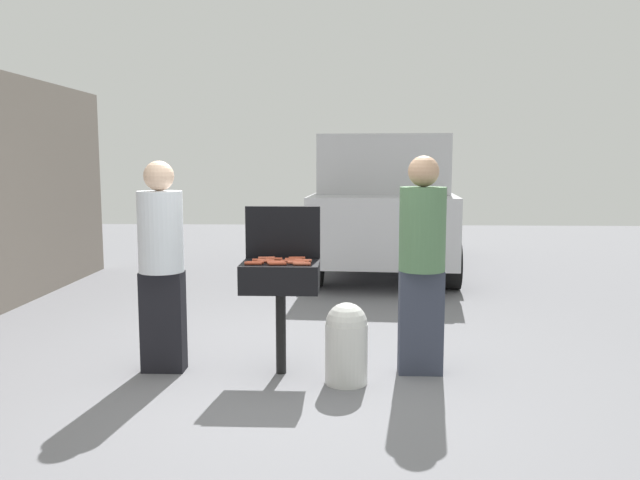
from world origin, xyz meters
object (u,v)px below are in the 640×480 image
object	(u,v)px
person_right	(422,257)
hot_dog_3	(267,258)
hot_dog_8	(303,261)
bbq_grill	(280,280)
hot_dog_6	(297,258)
hot_dog_14	(302,264)
hot_dog_7	(293,260)
hot_dog_0	(255,263)
hot_dog_5	(278,264)
hot_dog_2	(296,263)
hot_dog_11	(276,263)
hot_dog_10	(274,259)
person_left	(161,259)
hot_dog_12	(301,262)
hot_dog_13	(266,261)
hot_dog_15	(253,263)
parked_minivan	(384,203)
hot_dog_9	(261,260)
hot_dog_1	(290,261)
hot_dog_4	(275,262)
propane_tank	(346,342)

from	to	relation	value
person_right	hot_dog_3	bearing A→B (deg)	-5.51
hot_dog_8	bbq_grill	bearing A→B (deg)	-176.31
hot_dog_6	hot_dog_14	xyz separation A→B (m)	(0.06, -0.28, 0.00)
hot_dog_7	hot_dog_0	bearing A→B (deg)	-150.14
hot_dog_5	hot_dog_14	size ratio (longest dim) A/B	1.00
hot_dog_2	hot_dog_11	bearing A→B (deg)	-172.47
hot_dog_10	hot_dog_14	xyz separation A→B (m)	(0.24, -0.22, 0.00)
person_left	person_right	xyz separation A→B (m)	(2.04, 0.02, 0.02)
hot_dog_12	hot_dog_13	bearing A→B (deg)	172.24
person_left	hot_dog_15	bearing A→B (deg)	-0.40
bbq_grill	person_right	distance (m)	1.11
person_left	person_right	world-z (taller)	person_right
hot_dog_7	hot_dog_8	size ratio (longest dim) A/B	1.00
hot_dog_3	hot_dog_11	world-z (taller)	same
bbq_grill	parked_minivan	xyz separation A→B (m)	(1.10, 4.96, 0.28)
hot_dog_3	hot_dog_8	xyz separation A→B (m)	(0.30, -0.11, 0.00)
hot_dog_9	hot_dog_13	bearing A→B (deg)	-35.70
hot_dog_13	hot_dog_2	bearing A→B (deg)	-15.94
hot_dog_12	person_left	distance (m)	1.10
hot_dog_3	hot_dog_6	distance (m)	0.24
hot_dog_1	hot_dog_6	xyz separation A→B (m)	(0.05, 0.15, 0.00)
hot_dog_5	person_left	size ratio (longest dim) A/B	0.08
hot_dog_14	parked_minivan	world-z (taller)	parked_minivan
person_left	hot_dog_13	bearing A→B (deg)	8.44
hot_dog_7	hot_dog_11	bearing A→B (deg)	-124.79
hot_dog_5	hot_dog_12	world-z (taller)	same
hot_dog_3	hot_dog_4	bearing A→B (deg)	-64.34
hot_dog_10	hot_dog_12	xyz separation A→B (m)	(0.22, -0.14, 0.00)
hot_dog_13	person_left	world-z (taller)	person_left
hot_dog_7	hot_dog_9	distance (m)	0.26
hot_dog_9	hot_dog_15	size ratio (longest dim) A/B	1.00
hot_dog_5	parked_minivan	size ratio (longest dim) A/B	0.03
bbq_grill	hot_dog_7	distance (m)	0.19
hot_dog_0	hot_dog_7	xyz separation A→B (m)	(0.28, 0.16, 0.00)
hot_dog_3	hot_dog_6	xyz separation A→B (m)	(0.24, 0.01, 0.00)
parked_minivan	hot_dog_9	bearing A→B (deg)	79.71
hot_dog_8	hot_dog_10	bearing A→B (deg)	164.24
hot_dog_4	hot_dog_15	world-z (taller)	same
hot_dog_9	hot_dog_13	size ratio (longest dim) A/B	1.00
hot_dog_3	hot_dog_14	bearing A→B (deg)	-41.92
hot_dog_9	hot_dog_4	bearing A→B (deg)	-31.45
hot_dog_12	person_right	distance (m)	0.94
hot_dog_6	bbq_grill	bearing A→B (deg)	-131.65
hot_dog_0	bbq_grill	bearing A→B (deg)	28.68
hot_dog_1	parked_minivan	distance (m)	5.08
hot_dog_11	hot_dog_12	size ratio (longest dim) A/B	1.00
hot_dog_2	hot_dog_11	size ratio (longest dim) A/B	1.00
hot_dog_14	person_left	size ratio (longest dim) A/B	0.08
propane_tank	person_right	distance (m)	0.88
hot_dog_10	hot_dog_11	bearing A→B (deg)	-79.03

